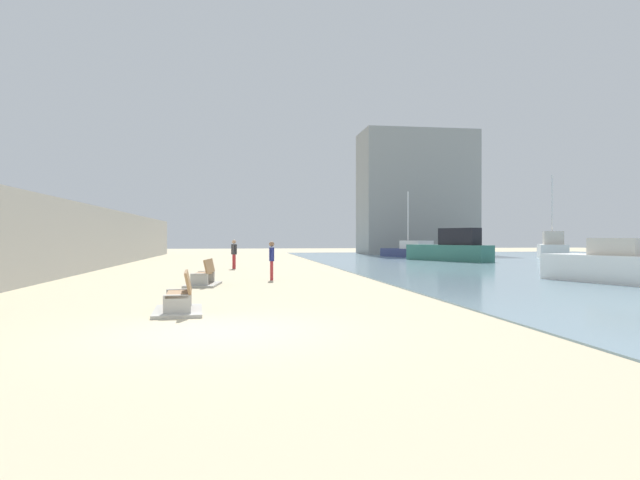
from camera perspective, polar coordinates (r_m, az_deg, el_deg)
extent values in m
plane|color=#C6B793|center=(28.49, -9.37, -3.31)|extent=(120.00, 120.00, 0.00)
cube|color=#ADAAA3|center=(29.50, -24.09, 0.17)|extent=(0.80, 64.00, 3.47)
cube|color=#ADAAA3|center=(12.67, -14.69, -6.67)|extent=(0.61, 0.24, 0.50)
cube|color=#ADAAA3|center=(14.06, -14.49, -5.98)|extent=(0.61, 0.24, 0.50)
cube|color=#997047|center=(13.34, -14.59, -5.44)|extent=(0.61, 1.63, 0.06)
cube|color=#997047|center=(13.31, -13.60, -4.24)|extent=(0.28, 1.61, 0.50)
cube|color=#ADAAA3|center=(13.39, -14.58, -7.19)|extent=(1.25, 2.17, 0.08)
cube|color=#ADAAA3|center=(19.89, -12.48, -4.14)|extent=(0.62, 0.27, 0.50)
cube|color=#ADAAA3|center=(21.26, -11.77, -3.86)|extent=(0.62, 0.27, 0.50)
cube|color=#997047|center=(20.56, -12.11, -3.43)|extent=(0.69, 1.65, 0.06)
cube|color=#997047|center=(20.51, -11.48, -2.66)|extent=(0.35, 1.61, 0.50)
cube|color=#ADAAA3|center=(20.59, -12.11, -4.57)|extent=(1.34, 2.22, 0.08)
cylinder|color=#B22D33|center=(31.31, -9.02, -2.24)|extent=(0.12, 0.12, 0.82)
cylinder|color=#B22D33|center=(31.20, -8.90, -2.25)|extent=(0.12, 0.12, 0.82)
cube|color=#333338|center=(31.23, -8.96, -0.97)|extent=(0.32, 0.37, 0.58)
sphere|color=tan|center=(31.23, -8.96, -0.18)|extent=(0.22, 0.22, 0.22)
cylinder|color=#333338|center=(31.42, -9.17, -0.91)|extent=(0.09, 0.09, 0.52)
cylinder|color=#333338|center=(31.05, -8.74, -0.92)|extent=(0.09, 0.09, 0.52)
cylinder|color=#B22D33|center=(22.68, -5.05, -3.21)|extent=(0.12, 0.12, 0.80)
cylinder|color=#B22D33|center=(22.81, -5.08, -3.19)|extent=(0.12, 0.12, 0.80)
cube|color=navy|center=(22.71, -5.07, -1.49)|extent=(0.19, 0.33, 0.56)
sphere|color=#936B4C|center=(22.70, -5.07, -0.43)|extent=(0.22, 0.22, 0.22)
cylinder|color=navy|center=(22.49, -5.01, -1.43)|extent=(0.09, 0.09, 0.51)
cylinder|color=navy|center=(22.93, -5.12, -1.40)|extent=(0.09, 0.09, 0.51)
cube|color=white|center=(48.31, 23.07, -1.12)|extent=(3.78, 4.79, 1.18)
cube|color=beige|center=(47.65, 23.15, 0.21)|extent=(2.14, 2.35, 1.06)
cylinder|color=silver|center=(48.56, 23.06, 2.92)|extent=(0.12, 0.12, 5.65)
cube|color=navy|center=(49.72, 9.37, -1.32)|extent=(3.99, 6.97, 0.73)
cube|color=white|center=(48.88, 10.01, -0.49)|extent=(2.35, 3.23, 0.73)
cylinder|color=silver|center=(50.00, 9.17, 2.07)|extent=(0.12, 0.12, 5.16)
cube|color=white|center=(24.26, 27.70, -2.62)|extent=(3.45, 4.98, 1.05)
cube|color=beige|center=(23.84, 29.03, -0.61)|extent=(2.05, 2.36, 0.67)
cube|color=#337060|center=(41.52, 13.20, -1.32)|extent=(4.53, 7.15, 1.19)
cube|color=black|center=(40.79, 14.34, 0.35)|extent=(2.34, 3.32, 1.23)
cube|color=gray|center=(59.75, 10.03, 4.81)|extent=(12.00, 6.00, 13.04)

